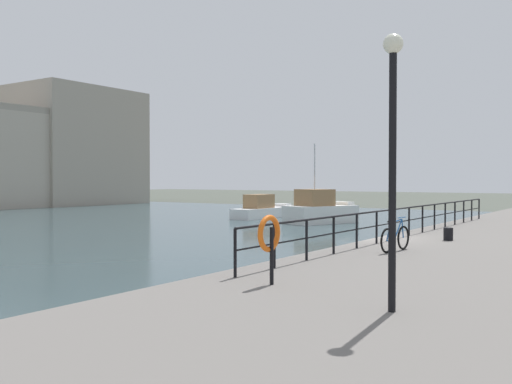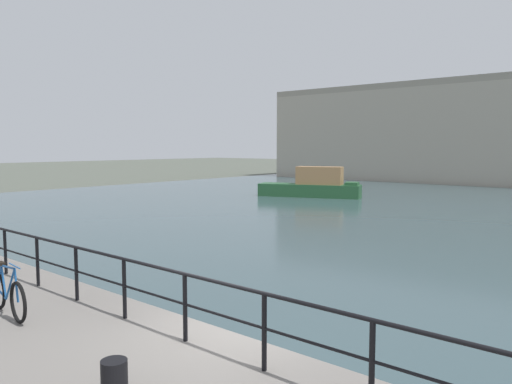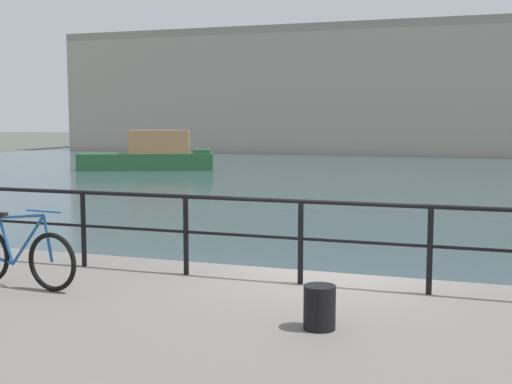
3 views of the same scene
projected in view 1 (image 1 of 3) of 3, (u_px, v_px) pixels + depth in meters
ground_plane at (376, 268)px, 20.81m from camera, size 240.00×240.00×0.00m
moored_red_daysailer at (263, 209)px, 47.67m from camera, size 7.02×1.94×1.95m
moored_white_yacht at (319, 210)px, 41.85m from camera, size 5.72×4.45×5.77m
quay_railing at (409, 216)px, 21.47m from camera, size 22.15×0.07×1.08m
parked_bicycle at (395, 238)px, 16.76m from camera, size 1.77×0.25×0.98m
mooring_bollard at (448, 234)px, 19.76m from camera, size 0.32×0.32×0.44m
life_ring_stand at (269, 236)px, 11.50m from camera, size 0.75×0.16×1.40m
quay_lamp_post at (393, 133)px, 9.08m from camera, size 0.32×0.32×4.40m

